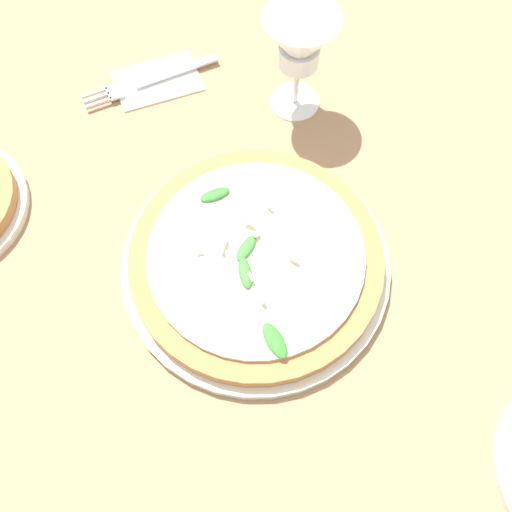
# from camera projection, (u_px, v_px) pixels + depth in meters

# --- Properties ---
(ground_plane) EXTENTS (6.00, 6.00, 0.00)m
(ground_plane) POSITION_uv_depth(u_px,v_px,m) (268.00, 261.00, 0.69)
(ground_plane) COLOR #9E7A56
(pizza_arugula_main) EXTENTS (0.31, 0.31, 0.05)m
(pizza_arugula_main) POSITION_uv_depth(u_px,v_px,m) (256.00, 261.00, 0.68)
(pizza_arugula_main) COLOR silver
(pizza_arugula_main) RESTS_ON ground_plane
(wine_glass) EXTENTS (0.09, 0.09, 0.14)m
(wine_glass) POSITION_uv_depth(u_px,v_px,m) (300.00, 46.00, 0.71)
(wine_glass) COLOR white
(wine_glass) RESTS_ON ground_plane
(napkin) EXTENTS (0.13, 0.10, 0.01)m
(napkin) POSITION_uv_depth(u_px,v_px,m) (157.00, 80.00, 0.81)
(napkin) COLOR white
(napkin) RESTS_ON ground_plane
(fork) EXTENTS (0.19, 0.08, 0.00)m
(fork) POSITION_uv_depth(u_px,v_px,m) (152.00, 79.00, 0.80)
(fork) COLOR silver
(fork) RESTS_ON ground_plane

